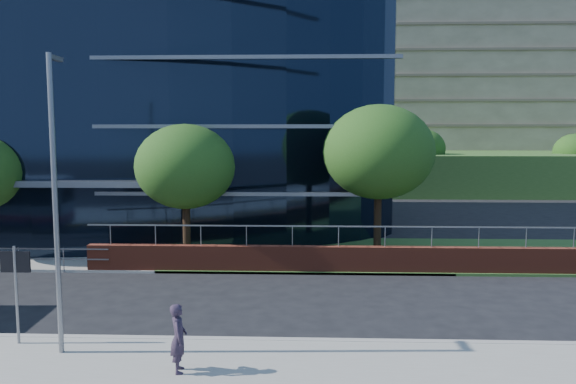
{
  "coord_description": "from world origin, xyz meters",
  "views": [
    {
      "loc": [
        12.71,
        -16.67,
        6.08
      ],
      "look_at": [
        11.78,
        8.0,
        3.49
      ],
      "focal_mm": 35.0,
      "sensor_mm": 36.0,
      "label": 1
    }
  ],
  "objects_px": {
    "tree_dist_f": "(575,151)",
    "pedestrian": "(179,338)",
    "streetlight_east": "(55,195)",
    "tree_far_d": "(379,152)",
    "street_sign": "(16,274)",
    "tree_far_c": "(185,167)",
    "tree_dist_e": "(422,149)"
  },
  "relations": [
    {
      "from": "tree_dist_f",
      "to": "pedestrian",
      "type": "distance_m",
      "value": 54.72
    },
    {
      "from": "streetlight_east",
      "to": "pedestrian",
      "type": "bearing_deg",
      "value": -18.14
    },
    {
      "from": "tree_far_d",
      "to": "pedestrian",
      "type": "bearing_deg",
      "value": -116.06
    },
    {
      "from": "street_sign",
      "to": "pedestrian",
      "type": "relative_size",
      "value": 1.61
    },
    {
      "from": "tree_far_c",
      "to": "pedestrian",
      "type": "xyz_separation_m",
      "value": [
        2.49,
        -12.32,
        -3.52
      ]
    },
    {
      "from": "tree_far_c",
      "to": "tree_dist_e",
      "type": "height_order",
      "value": "same"
    },
    {
      "from": "tree_dist_e",
      "to": "street_sign",
      "type": "bearing_deg",
      "value": -115.12
    },
    {
      "from": "streetlight_east",
      "to": "pedestrian",
      "type": "xyz_separation_m",
      "value": [
        3.49,
        -1.14,
        -3.42
      ]
    },
    {
      "from": "tree_dist_f",
      "to": "pedestrian",
      "type": "relative_size",
      "value": 3.48
    },
    {
      "from": "tree_dist_f",
      "to": "streetlight_east",
      "type": "xyz_separation_m",
      "value": [
        -34.0,
        -44.17,
        0.23
      ]
    },
    {
      "from": "street_sign",
      "to": "pedestrian",
      "type": "bearing_deg",
      "value": -19.12
    },
    {
      "from": "street_sign",
      "to": "tree_far_d",
      "type": "relative_size",
      "value": 0.38
    },
    {
      "from": "street_sign",
      "to": "tree_far_c",
      "type": "bearing_deg",
      "value": 76.71
    },
    {
      "from": "tree_far_d",
      "to": "streetlight_east",
      "type": "distance_m",
      "value": 15.77
    },
    {
      "from": "tree_far_d",
      "to": "streetlight_east",
      "type": "height_order",
      "value": "streetlight_east"
    },
    {
      "from": "street_sign",
      "to": "pedestrian",
      "type": "distance_m",
      "value": 5.4
    },
    {
      "from": "tree_far_d",
      "to": "pedestrian",
      "type": "relative_size",
      "value": 4.29
    },
    {
      "from": "street_sign",
      "to": "tree_dist_e",
      "type": "relative_size",
      "value": 0.43
    },
    {
      "from": "tree_far_d",
      "to": "tree_dist_e",
      "type": "bearing_deg",
      "value": 75.07
    },
    {
      "from": "tree_far_c",
      "to": "tree_dist_e",
      "type": "xyz_separation_m",
      "value": [
        17.0,
        31.0,
        0.0
      ]
    },
    {
      "from": "tree_far_c",
      "to": "tree_dist_f",
      "type": "height_order",
      "value": "tree_far_c"
    },
    {
      "from": "tree_far_c",
      "to": "tree_dist_e",
      "type": "distance_m",
      "value": 35.36
    },
    {
      "from": "tree_far_c",
      "to": "pedestrian",
      "type": "height_order",
      "value": "tree_far_c"
    },
    {
      "from": "tree_dist_f",
      "to": "streetlight_east",
      "type": "height_order",
      "value": "streetlight_east"
    },
    {
      "from": "street_sign",
      "to": "tree_far_d",
      "type": "xyz_separation_m",
      "value": [
        11.5,
        11.59,
        3.04
      ]
    },
    {
      "from": "tree_far_d",
      "to": "tree_dist_f",
      "type": "height_order",
      "value": "tree_far_d"
    },
    {
      "from": "street_sign",
      "to": "streetlight_east",
      "type": "height_order",
      "value": "streetlight_east"
    },
    {
      "from": "street_sign",
      "to": "tree_dist_f",
      "type": "xyz_separation_m",
      "value": [
        35.5,
        43.59,
        2.06
      ]
    },
    {
      "from": "tree_far_d",
      "to": "pedestrian",
      "type": "distance_m",
      "value": 15.4
    },
    {
      "from": "street_sign",
      "to": "tree_dist_e",
      "type": "xyz_separation_m",
      "value": [
        19.5,
        41.59,
        2.39
      ]
    },
    {
      "from": "tree_dist_f",
      "to": "pedestrian",
      "type": "xyz_separation_m",
      "value": [
        -30.51,
        -45.32,
        -3.19
      ]
    },
    {
      "from": "pedestrian",
      "to": "tree_far_c",
      "type": "bearing_deg",
      "value": -0.5
    }
  ]
}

